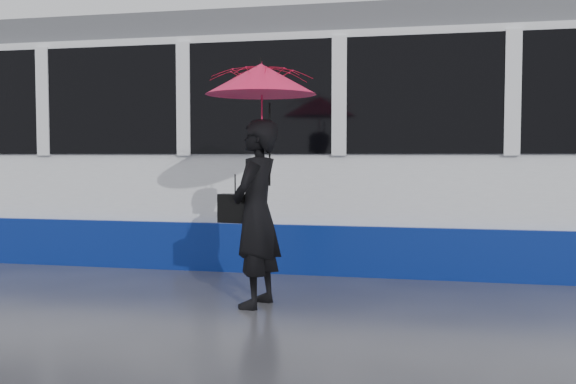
# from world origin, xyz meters

# --- Properties ---
(ground) EXTENTS (90.00, 90.00, 0.00)m
(ground) POSITION_xyz_m (0.00, 0.00, 0.00)
(ground) COLOR #2D2D32
(ground) RESTS_ON ground
(rails) EXTENTS (34.00, 1.51, 0.02)m
(rails) POSITION_xyz_m (0.00, 2.50, 0.01)
(rails) COLOR #3F3D38
(rails) RESTS_ON ground
(tram) EXTENTS (26.00, 2.56, 3.35)m
(tram) POSITION_xyz_m (1.53, 2.50, 1.64)
(tram) COLOR white
(tram) RESTS_ON ground
(woman) EXTENTS (0.53, 0.72, 1.83)m
(woman) POSITION_xyz_m (0.45, -0.47, 0.92)
(woman) COLOR black
(woman) RESTS_ON ground
(umbrella) EXTENTS (1.22, 1.22, 1.24)m
(umbrella) POSITION_xyz_m (0.50, -0.47, 2.01)
(umbrella) COLOR #E61383
(umbrella) RESTS_ON ground
(handbag) EXTENTS (0.34, 0.19, 0.46)m
(handbag) POSITION_xyz_m (0.23, -0.45, 0.96)
(handbag) COLOR black
(handbag) RESTS_ON ground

